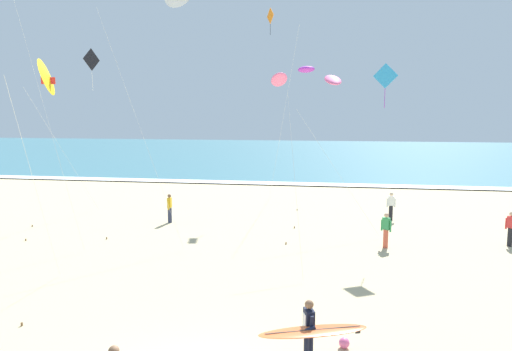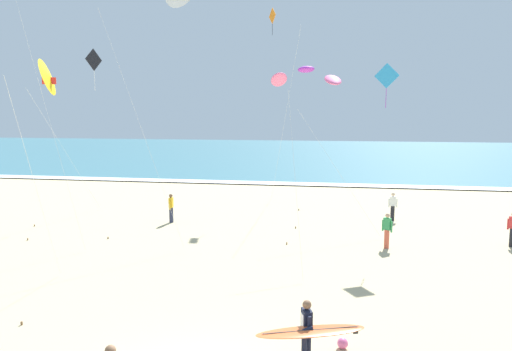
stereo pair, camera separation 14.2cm
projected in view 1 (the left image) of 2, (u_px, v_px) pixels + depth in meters
name	position (u px, v px, depth m)	size (l,w,h in m)	color
ocean_water	(312.00, 153.00, 67.94)	(160.00, 60.00, 0.08)	teal
shoreline_foam	(298.00, 184.00, 38.87)	(160.00, 1.79, 0.01)	white
surfer_lead	(311.00, 331.00, 10.65)	(2.59, 1.36, 1.71)	black
kite_diamond_amber_mid	(272.00, 26.00, 30.71)	(2.49, 3.95, 12.89)	orange
kite_diamond_charcoal_far	(90.00, 65.00, 27.45)	(1.64, 5.13, 9.76)	black
kite_diamond_cobalt_low	(382.00, 83.00, 21.36)	(4.76, 1.63, 8.24)	#2D99DB
kite_arc_violet_distant	(306.00, 77.00, 15.54)	(2.54, 5.62, 7.54)	pink
kite_delta_golden_outer	(48.00, 77.00, 16.21)	(1.72, 4.62, 7.90)	yellow
bystander_yellow_top	(170.00, 208.00, 25.44)	(0.22, 0.50, 1.59)	#2D334C
bystander_white_top	(391.00, 206.00, 25.98)	(0.50, 0.22, 1.59)	black
bystander_red_top	(511.00, 229.00, 20.96)	(0.39, 0.36, 1.59)	black
bystander_green_top	(386.00, 230.00, 20.69)	(0.43, 0.33, 1.59)	#D8593F
beach_ball	(344.00, 343.00, 11.94)	(0.28, 0.28, 0.28)	pink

